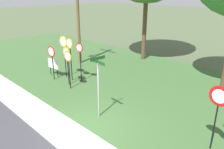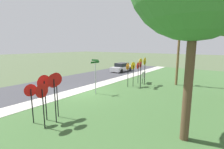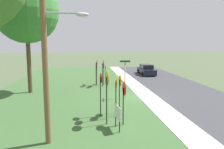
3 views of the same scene
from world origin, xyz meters
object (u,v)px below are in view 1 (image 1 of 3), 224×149
street_name_post (98,82)px  yield_sign_near_right (218,103)px  stop_sign_far_center (68,62)px  stop_sign_center_tall (80,55)px  stop_sign_near_left (70,51)px  utility_pole (76,11)px  stop_sign_near_right (52,56)px  stop_sign_far_left (64,47)px  notice_board (53,65)px  stop_sign_far_right (67,57)px

street_name_post → yield_sign_near_right: bearing=20.6°
stop_sign_far_center → stop_sign_center_tall: (-0.44, 1.20, 0.14)m
stop_sign_near_left → yield_sign_near_right: stop_sign_near_left is taller
stop_sign_near_left → stop_sign_center_tall: 0.71m
stop_sign_far_center → utility_pole: bearing=132.3°
stop_sign_near_right → stop_sign_far_left: stop_sign_far_left is taller
utility_pole → notice_board: 4.73m
stop_sign_far_left → stop_sign_center_tall: (1.40, 0.24, -0.30)m
street_name_post → utility_pole: (-7.54, 4.60, 2.44)m
stop_sign_near_left → street_name_post: 5.14m
stop_sign_far_left → stop_sign_far_center: stop_sign_far_left is taller
yield_sign_near_right → utility_pole: 12.98m
stop_sign_near_right → stop_sign_far_right: stop_sign_far_right is taller
stop_sign_far_left → notice_board: stop_sign_far_left is taller
yield_sign_near_right → stop_sign_near_right: bearing=-174.7°
stop_sign_far_right → stop_sign_center_tall: bearing=87.0°
stop_sign_far_center → utility_pole: (-3.80, 3.62, 2.51)m
stop_sign_near_left → stop_sign_near_right: stop_sign_near_left is taller
stop_sign_center_tall → street_name_post: (4.18, -2.18, -0.07)m
stop_sign_center_tall → notice_board: 2.52m
stop_sign_center_tall → stop_sign_near_left: bearing=-160.6°
yield_sign_near_right → street_name_post: street_name_post is taller
stop_sign_far_center → stop_sign_near_left: bearing=135.3°
street_name_post → notice_board: street_name_post is taller
stop_sign_near_right → stop_sign_center_tall: stop_sign_center_tall is taller
stop_sign_center_tall → notice_board: bearing=-171.0°
stop_sign_far_right → notice_board: 2.30m
yield_sign_near_right → utility_pole: utility_pole is taller
yield_sign_near_right → notice_board: (-11.20, 0.12, -1.13)m
stop_sign_far_left → stop_sign_near_left: bearing=-10.3°
stop_sign_far_center → notice_board: stop_sign_far_center is taller
yield_sign_near_right → street_name_post: 5.02m
stop_sign_center_tall → street_name_post: size_ratio=0.87×
stop_sign_far_right → stop_sign_near_right: bearing=-167.1°
stop_sign_far_left → stop_sign_far_right: bearing=-32.7°
stop_sign_far_center → yield_sign_near_right: 8.58m
stop_sign_near_right → stop_sign_far_right: 1.48m
stop_sign_near_right → stop_sign_center_tall: size_ratio=0.90×
stop_sign_near_right → utility_pole: bearing=112.3°
stop_sign_center_tall → utility_pole: utility_pole is taller
yield_sign_near_right → stop_sign_far_right: bearing=-175.6°
stop_sign_near_left → notice_board: (-1.60, -0.37, -1.23)m
notice_board → stop_sign_center_tall: bearing=10.5°
street_name_post → notice_board: size_ratio=2.39×
stop_sign_near_left → stop_sign_near_right: size_ratio=1.23×
stop_sign_far_left → stop_sign_near_right: bearing=-107.0°
stop_sign_far_center → yield_sign_near_right: yield_sign_near_right is taller
stop_sign_far_center → stop_sign_center_tall: 1.29m
stop_sign_center_tall → yield_sign_near_right: 9.04m
stop_sign_near_right → notice_board: stop_sign_near_right is taller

